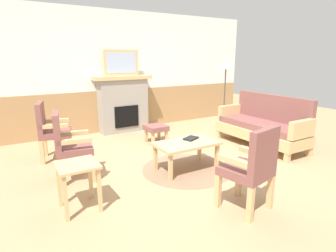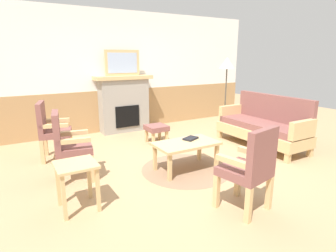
{
  "view_description": "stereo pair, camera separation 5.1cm",
  "coord_description": "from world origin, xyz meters",
  "px_view_note": "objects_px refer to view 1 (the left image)",
  "views": [
    {
      "loc": [
        -2.35,
        -3.55,
        1.7
      ],
      "look_at": [
        0.0,
        0.35,
        0.55
      ],
      "focal_mm": 29.57,
      "sensor_mm": 36.0,
      "label": 1
    },
    {
      "loc": [
        -2.3,
        -3.58,
        1.7
      ],
      "look_at": [
        0.0,
        0.35,
        0.55
      ],
      "focal_mm": 29.57,
      "sensor_mm": 36.0,
      "label": 2
    }
  ],
  "objects_px": {
    "fireplace": "(123,103)",
    "armchair_by_window_left": "(50,128)",
    "floor_lamp_by_couch": "(226,68)",
    "footstool": "(156,129)",
    "couch": "(263,126)",
    "side_table": "(78,173)",
    "coffee_table": "(186,146)",
    "book_on_table": "(191,138)",
    "armchair_near_fireplace": "(68,143)",
    "armchair_front_left": "(252,166)",
    "framed_picture": "(121,63)"
  },
  "relations": [
    {
      "from": "armchair_near_fireplace",
      "to": "fireplace",
      "type": "bearing_deg",
      "value": 51.53
    },
    {
      "from": "armchair_near_fireplace",
      "to": "side_table",
      "type": "distance_m",
      "value": 0.86
    },
    {
      "from": "book_on_table",
      "to": "armchair_near_fireplace",
      "type": "relative_size",
      "value": 0.24
    },
    {
      "from": "armchair_front_left",
      "to": "side_table",
      "type": "height_order",
      "value": "armchair_front_left"
    },
    {
      "from": "coffee_table",
      "to": "floor_lamp_by_couch",
      "type": "bearing_deg",
      "value": 35.85
    },
    {
      "from": "footstool",
      "to": "side_table",
      "type": "distance_m",
      "value": 2.62
    },
    {
      "from": "couch",
      "to": "armchair_front_left",
      "type": "height_order",
      "value": "same"
    },
    {
      "from": "framed_picture",
      "to": "floor_lamp_by_couch",
      "type": "bearing_deg",
      "value": -27.3
    },
    {
      "from": "couch",
      "to": "side_table",
      "type": "distance_m",
      "value": 3.67
    },
    {
      "from": "footstool",
      "to": "fireplace",
      "type": "bearing_deg",
      "value": 99.93
    },
    {
      "from": "armchair_by_window_left",
      "to": "book_on_table",
      "type": "bearing_deg",
      "value": -38.26
    },
    {
      "from": "armchair_near_fireplace",
      "to": "side_table",
      "type": "xyz_separation_m",
      "value": [
        -0.08,
        -0.85,
        -0.1
      ]
    },
    {
      "from": "footstool",
      "to": "armchair_by_window_left",
      "type": "distance_m",
      "value": 1.96
    },
    {
      "from": "book_on_table",
      "to": "side_table",
      "type": "relative_size",
      "value": 0.43
    },
    {
      "from": "side_table",
      "to": "fireplace",
      "type": "bearing_deg",
      "value": 59.38
    },
    {
      "from": "floor_lamp_by_couch",
      "to": "framed_picture",
      "type": "bearing_deg",
      "value": 152.7
    },
    {
      "from": "armchair_by_window_left",
      "to": "floor_lamp_by_couch",
      "type": "height_order",
      "value": "floor_lamp_by_couch"
    },
    {
      "from": "fireplace",
      "to": "book_on_table",
      "type": "xyz_separation_m",
      "value": [
        0.1,
        -2.54,
        -0.2
      ]
    },
    {
      "from": "armchair_front_left",
      "to": "fireplace",
      "type": "bearing_deg",
      "value": 88.52
    },
    {
      "from": "book_on_table",
      "to": "couch",
      "type": "bearing_deg",
      "value": 4.1
    },
    {
      "from": "fireplace",
      "to": "armchair_front_left",
      "type": "height_order",
      "value": "fireplace"
    },
    {
      "from": "book_on_table",
      "to": "floor_lamp_by_couch",
      "type": "relative_size",
      "value": 0.14
    },
    {
      "from": "footstool",
      "to": "floor_lamp_by_couch",
      "type": "height_order",
      "value": "floor_lamp_by_couch"
    },
    {
      "from": "book_on_table",
      "to": "armchair_near_fireplace",
      "type": "distance_m",
      "value": 1.81
    },
    {
      "from": "armchair_near_fireplace",
      "to": "coffee_table",
      "type": "bearing_deg",
      "value": -18.69
    },
    {
      "from": "floor_lamp_by_couch",
      "to": "fireplace",
      "type": "bearing_deg",
      "value": 152.7
    },
    {
      "from": "armchair_near_fireplace",
      "to": "footstool",
      "type": "bearing_deg",
      "value": 25.76
    },
    {
      "from": "fireplace",
      "to": "coffee_table",
      "type": "bearing_deg",
      "value": -91.12
    },
    {
      "from": "armchair_front_left",
      "to": "floor_lamp_by_couch",
      "type": "xyz_separation_m",
      "value": [
        2.19,
        2.87,
        0.91
      ]
    },
    {
      "from": "coffee_table",
      "to": "armchair_by_window_left",
      "type": "xyz_separation_m",
      "value": [
        -1.68,
        1.54,
        0.15
      ]
    },
    {
      "from": "couch",
      "to": "armchair_near_fireplace",
      "type": "height_order",
      "value": "same"
    },
    {
      "from": "footstool",
      "to": "armchair_front_left",
      "type": "relative_size",
      "value": 0.41
    },
    {
      "from": "armchair_near_fireplace",
      "to": "armchair_by_window_left",
      "type": "distance_m",
      "value": 1.0
    },
    {
      "from": "fireplace",
      "to": "coffee_table",
      "type": "height_order",
      "value": "fireplace"
    },
    {
      "from": "fireplace",
      "to": "coffee_table",
      "type": "distance_m",
      "value": 2.64
    },
    {
      "from": "fireplace",
      "to": "armchair_by_window_left",
      "type": "xyz_separation_m",
      "value": [
        -1.74,
        -1.09,
        -0.11
      ]
    },
    {
      "from": "coffee_table",
      "to": "armchair_front_left",
      "type": "relative_size",
      "value": 0.98
    },
    {
      "from": "fireplace",
      "to": "couch",
      "type": "distance_m",
      "value": 3.07
    },
    {
      "from": "armchair_front_left",
      "to": "side_table",
      "type": "xyz_separation_m",
      "value": [
        -1.64,
        1.01,
        -0.1
      ]
    },
    {
      "from": "framed_picture",
      "to": "book_on_table",
      "type": "xyz_separation_m",
      "value": [
        0.1,
        -2.54,
        -1.1
      ]
    },
    {
      "from": "armchair_front_left",
      "to": "footstool",
      "type": "bearing_deg",
      "value": 83.62
    },
    {
      "from": "armchair_by_window_left",
      "to": "side_table",
      "type": "bearing_deg",
      "value": -90.13
    },
    {
      "from": "armchair_near_fireplace",
      "to": "armchair_front_left",
      "type": "distance_m",
      "value": 2.43
    },
    {
      "from": "footstool",
      "to": "side_table",
      "type": "xyz_separation_m",
      "value": [
        -1.95,
        -1.75,
        0.15
      ]
    },
    {
      "from": "armchair_near_fireplace",
      "to": "floor_lamp_by_couch",
      "type": "bearing_deg",
      "value": 15.02
    },
    {
      "from": "footstool",
      "to": "floor_lamp_by_couch",
      "type": "relative_size",
      "value": 0.24
    },
    {
      "from": "coffee_table",
      "to": "book_on_table",
      "type": "distance_m",
      "value": 0.19
    },
    {
      "from": "couch",
      "to": "armchair_by_window_left",
      "type": "xyz_separation_m",
      "value": [
        -3.62,
        1.31,
        0.14
      ]
    },
    {
      "from": "framed_picture",
      "to": "footstool",
      "type": "distance_m",
      "value": 1.75
    },
    {
      "from": "fireplace",
      "to": "armchair_by_window_left",
      "type": "distance_m",
      "value": 2.05
    }
  ]
}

